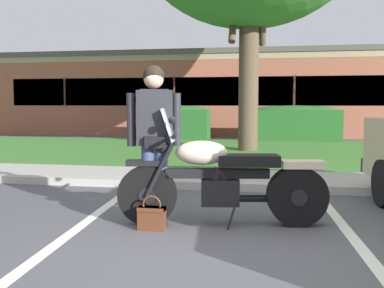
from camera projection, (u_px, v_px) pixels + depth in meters
ground_plane at (231, 248)px, 3.99m from camera, size 140.00×140.00×0.00m
curb_strip at (247, 187)px, 6.61m from camera, size 60.00×0.20×0.12m
concrete_walk at (250, 179)px, 7.44m from camera, size 60.00×1.50×0.08m
grass_lawn at (258, 152)px, 11.67m from camera, size 60.00×7.13×0.06m
stall_stripe_0 at (72, 232)px, 4.47m from camera, size 0.38×4.40×0.01m
stall_stripe_1 at (361, 248)px, 3.98m from camera, size 0.38×4.40×0.01m
motorcycle at (229, 180)px, 4.71m from camera, size 2.24×0.82×1.26m
rider_person at (154, 133)px, 4.71m from camera, size 0.55×0.37×1.70m
handbag at (152, 216)px, 4.56m from camera, size 0.28×0.13×0.36m
hedge_left at (174, 122)px, 15.74m from camera, size 2.47×0.90×1.24m
hedge_center_left at (296, 123)px, 15.00m from camera, size 2.98×0.90×1.24m
brick_building at (289, 95)px, 21.80m from camera, size 27.25×11.03×3.42m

